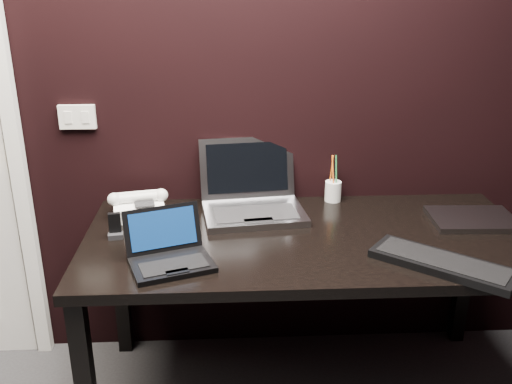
{
  "coord_description": "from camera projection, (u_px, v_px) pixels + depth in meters",
  "views": [
    {
      "loc": [
        0.0,
        -0.56,
        1.67
      ],
      "look_at": [
        0.1,
        1.35,
        0.94
      ],
      "focal_mm": 40.0,
      "sensor_mm": 36.0,
      "label": 1
    }
  ],
  "objects": [
    {
      "name": "wall_back",
      "position": [
        226.0,
        71.0,
        2.33
      ],
      "size": [
        4.0,
        0.0,
        4.0
      ],
      "primitive_type": "plane",
      "rotation": [
        1.57,
        0.0,
        0.0
      ],
      "color": "black",
      "rests_on": "ground"
    },
    {
      "name": "wall_switch",
      "position": [
        77.0,
        117.0,
        2.36
      ],
      "size": [
        0.15,
        0.02,
        0.1
      ],
      "color": "silver",
      "rests_on": "wall_back"
    },
    {
      "name": "desk",
      "position": [
        307.0,
        253.0,
        2.2
      ],
      "size": [
        1.7,
        0.8,
        0.74
      ],
      "color": "black",
      "rests_on": "ground"
    },
    {
      "name": "netbook",
      "position": [
        169.0,
        254.0,
        1.95
      ],
      "size": [
        0.33,
        0.31,
        0.17
      ],
      "color": "black",
      "rests_on": "desk"
    },
    {
      "name": "silver_laptop",
      "position": [
        252.0,
        200.0,
        2.37
      ],
      "size": [
        0.45,
        0.41,
        0.28
      ],
      "color": "#9A9A9F",
      "rests_on": "desk"
    },
    {
      "name": "ext_keyboard",
      "position": [
        442.0,
        263.0,
        1.93
      ],
      "size": [
        0.47,
        0.43,
        0.03
      ],
      "color": "black",
      "rests_on": "desk"
    },
    {
      "name": "closed_laptop",
      "position": [
        472.0,
        219.0,
        2.29
      ],
      "size": [
        0.34,
        0.25,
        0.02
      ],
      "color": "gray",
      "rests_on": "desk"
    },
    {
      "name": "desk_phone",
      "position": [
        139.0,
        206.0,
        2.34
      ],
      "size": [
        0.25,
        0.22,
        0.12
      ],
      "color": "white",
      "rests_on": "desk"
    },
    {
      "name": "mobile_phone",
      "position": [
        115.0,
        228.0,
        2.15
      ],
      "size": [
        0.06,
        0.05,
        0.1
      ],
      "color": "black",
      "rests_on": "desk"
    },
    {
      "name": "pen_cup",
      "position": [
        333.0,
        190.0,
        2.49
      ],
      "size": [
        0.08,
        0.08,
        0.21
      ],
      "color": "silver",
      "rests_on": "desk"
    }
  ]
}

